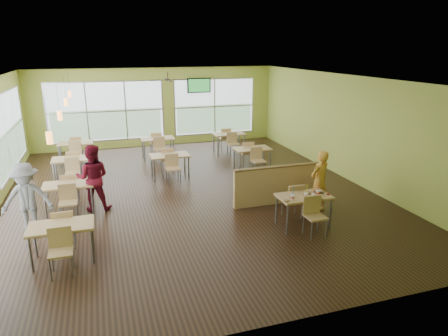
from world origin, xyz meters
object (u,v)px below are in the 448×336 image
Objects in this scene: half_wall_divider at (277,185)px; food_basket at (319,191)px; man_plaid at (319,181)px; main_table at (304,200)px.

half_wall_divider is 10.38× the size of food_basket.
man_plaid reaches higher than food_basket.
man_plaid is at bearing 57.87° from food_basket.
food_basket is at bearing 36.72° from man_plaid.
man_plaid is (0.78, -0.80, 0.27)m from half_wall_divider.
food_basket is (0.41, -1.38, 0.26)m from half_wall_divider.
main_table is 1.03m from man_plaid.
main_table is at bearing 18.79° from man_plaid.
man_plaid is at bearing 39.94° from main_table.
main_table is at bearing -171.01° from food_basket.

